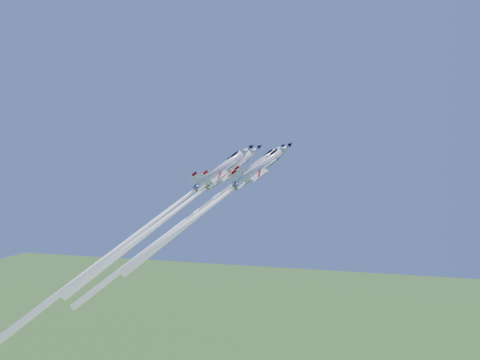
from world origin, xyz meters
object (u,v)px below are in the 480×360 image
(jet_right, at_px, (213,204))
(jet_slot, at_px, (132,238))
(jet_lead, at_px, (186,220))
(jet_left, at_px, (169,216))

(jet_right, bearing_deg, jet_slot, -124.61)
(jet_lead, bearing_deg, jet_right, 20.64)
(jet_slot, bearing_deg, jet_lead, 90.03)
(jet_lead, bearing_deg, jet_left, -147.33)
(jet_left, relative_size, jet_right, 1.31)
(jet_left, height_order, jet_right, jet_left)
(jet_lead, height_order, jet_left, jet_left)
(jet_lead, relative_size, jet_left, 1.04)
(jet_lead, distance_m, jet_right, 13.48)
(jet_slot, bearing_deg, jet_left, 119.93)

